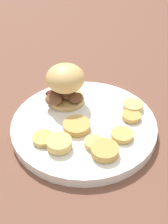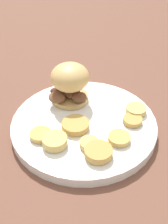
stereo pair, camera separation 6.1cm
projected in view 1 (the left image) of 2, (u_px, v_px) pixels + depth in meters
The scene contains 11 objects.
ground_plane at pixel (84, 130), 0.64m from camera, with size 4.00×4.00×0.00m, color brown.
dinner_plate at pixel (84, 125), 0.63m from camera, with size 0.29×0.29×0.02m.
sandwich at pixel (65, 84), 0.65m from camera, with size 0.09×0.08×0.09m.
potato_round_0 at pixel (94, 143), 0.57m from camera, with size 0.04×0.04×0.01m, color #DBB766.
potato_round_1 at pixel (132, 116), 0.63m from camera, with size 0.04×0.04×0.01m, color tan.
potato_round_2 at pixel (134, 107), 0.66m from camera, with size 0.04×0.04×0.01m, color #DBB766.
potato_round_3 at pixel (122, 135), 0.59m from camera, with size 0.04×0.04×0.01m, color tan.
potato_round_4 at pixel (77, 126), 0.61m from camera, with size 0.05×0.05×0.01m, color tan.
potato_round_5 at pixel (43, 138), 0.58m from camera, with size 0.04×0.04×0.01m, color tan.
potato_round_6 at pixel (59, 143), 0.57m from camera, with size 0.05×0.05×0.02m, color #DBB766.
potato_round_7 at pixel (105, 150), 0.56m from camera, with size 0.05×0.05×0.01m, color tan.
Camera 1 is at (0.19, 0.44, 0.43)m, focal length 50.00 mm.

